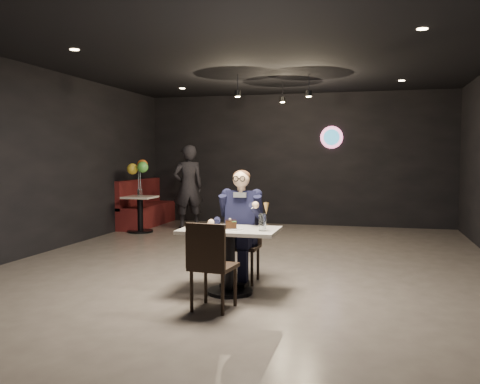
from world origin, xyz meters
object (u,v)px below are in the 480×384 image
(sundae_glass, at_px, (262,222))
(balloon_vase, at_px, (140,193))
(side_table, at_px, (140,214))
(seated_man, at_px, (242,225))
(passerby, at_px, (188,187))
(chair_near, at_px, (214,265))
(chair_far, at_px, (242,245))
(main_table, at_px, (230,261))
(booth_bench, at_px, (147,202))

(sundae_glass, height_order, balloon_vase, sundae_glass)
(side_table, distance_m, balloon_vase, 0.45)
(seated_man, distance_m, side_table, 4.69)
(sundae_glass, xyz_separation_m, passerby, (-2.69, 4.91, 0.06))
(balloon_vase, bearing_deg, chair_near, -56.79)
(chair_far, height_order, passerby, passerby)
(main_table, height_order, side_table, side_table)
(chair_near, distance_m, sundae_glass, 0.77)
(seated_man, bearing_deg, chair_near, -90.00)
(seated_man, bearing_deg, sundae_glass, -57.84)
(passerby, bearing_deg, booth_bench, -45.60)
(chair_far, distance_m, passerby, 4.87)
(seated_man, distance_m, sundae_glass, 0.75)
(main_table, bearing_deg, passerby, 115.39)
(booth_bench, bearing_deg, side_table, -73.30)
(side_table, bearing_deg, sundae_glass, -50.15)
(sundae_glass, bearing_deg, booth_bench, 126.17)
(sundae_glass, height_order, side_table, sundae_glass)
(seated_man, xyz_separation_m, side_table, (-3.07, 3.53, -0.34))
(sundae_glass, bearing_deg, chair_near, -126.22)
(main_table, xyz_separation_m, sundae_glass, (0.40, -0.08, 0.47))
(booth_bench, bearing_deg, seated_man, -53.31)
(seated_man, xyz_separation_m, balloon_vase, (-3.07, 3.53, 0.11))
(sundae_glass, distance_m, passerby, 5.59)
(chair_near, bearing_deg, sundae_glass, 60.15)
(booth_bench, bearing_deg, main_table, -56.40)
(main_table, xyz_separation_m, seated_man, (-0.00, 0.55, 0.34))
(chair_far, relative_size, passerby, 0.51)
(chair_near, relative_size, seated_man, 0.64)
(booth_bench, xyz_separation_m, balloon_vase, (0.30, -1.00, 0.30))
(sundae_glass, height_order, booth_bench, booth_bench)
(main_table, xyz_separation_m, side_table, (-3.07, 4.08, 0.00))
(chair_far, bearing_deg, seated_man, 180.00)
(chair_far, xyz_separation_m, passerby, (-2.29, 4.28, 0.45))
(chair_far, height_order, seated_man, seated_man)
(seated_man, height_order, passerby, passerby)
(sundae_glass, distance_m, side_table, 5.43)
(chair_near, bearing_deg, side_table, 129.58)
(booth_bench, bearing_deg, passerby, -12.97)
(sundae_glass, distance_m, balloon_vase, 5.41)
(seated_man, height_order, side_table, seated_man)
(passerby, bearing_deg, chair_far, 85.54)
(main_table, bearing_deg, booth_bench, 123.60)
(seated_man, xyz_separation_m, sundae_glass, (0.40, -0.63, 0.12))
(side_table, height_order, balloon_vase, balloon_vase)
(booth_bench, bearing_deg, sundae_glass, -53.83)
(balloon_vase, xyz_separation_m, passerby, (0.78, 0.75, 0.08))
(sundae_glass, bearing_deg, passerby, 118.70)
(chair_near, bearing_deg, balloon_vase, 129.58)
(sundae_glass, relative_size, side_table, 0.25)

